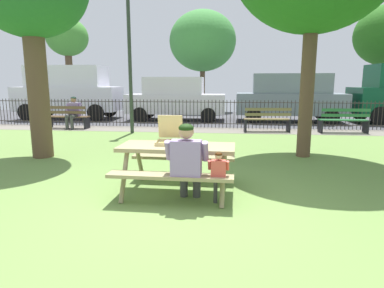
% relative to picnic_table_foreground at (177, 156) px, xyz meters
% --- Properties ---
extents(ground, '(28.00, 12.42, 0.02)m').
position_rel_picnic_table_foreground_xyz_m(ground, '(0.15, 1.45, -0.61)').
color(ground, olive).
extents(cobblestone_walkway, '(28.00, 1.40, 0.01)m').
position_rel_picnic_table_foreground_xyz_m(cobblestone_walkway, '(0.15, 6.96, -0.60)').
color(cobblestone_walkway, slate).
extents(street_asphalt, '(28.00, 6.72, 0.01)m').
position_rel_picnic_table_foreground_xyz_m(street_asphalt, '(0.15, 11.02, -0.60)').
color(street_asphalt, '#424247').
extents(picnic_table_foreground, '(1.83, 1.52, 0.79)m').
position_rel_picnic_table_foreground_xyz_m(picnic_table_foreground, '(0.00, 0.00, 0.00)').
color(picnic_table_foreground, '#95875D').
rests_on(picnic_table_foreground, ground).
extents(pizza_box_open, '(0.43, 0.50, 0.45)m').
position_rel_picnic_table_foreground_xyz_m(pizza_box_open, '(-0.15, 0.14, 0.26)').
color(pizza_box_open, tan).
rests_on(pizza_box_open, picnic_table_foreground).
extents(pizza_slice_on_table, '(0.27, 0.17, 0.02)m').
position_rel_picnic_table_foreground_xyz_m(pizza_slice_on_table, '(0.28, 0.07, 0.18)').
color(pizza_slice_on_table, '#E3CD4A').
rests_on(pizza_slice_on_table, picnic_table_foreground).
extents(adult_at_table, '(0.61, 0.60, 1.19)m').
position_rel_picnic_table_foreground_xyz_m(adult_at_table, '(0.22, -0.51, 0.06)').
color(adult_at_table, '#3D3D3D').
rests_on(adult_at_table, ground).
extents(child_at_table, '(0.30, 0.29, 0.80)m').
position_rel_picnic_table_foreground_xyz_m(child_at_table, '(0.67, -0.55, -0.10)').
color(child_at_table, '#3B3B3B').
rests_on(child_at_table, ground).
extents(iron_fence_streetside, '(21.74, 0.03, 1.06)m').
position_rel_picnic_table_foreground_xyz_m(iron_fence_streetside, '(0.15, 7.66, -0.06)').
color(iron_fence_streetside, '#2D2823').
rests_on(iron_fence_streetside, ground).
extents(park_bench_left, '(1.61, 0.49, 0.85)m').
position_rel_picnic_table_foreground_xyz_m(park_bench_left, '(-5.26, 6.82, -0.18)').
color(park_bench_left, brown).
rests_on(park_bench_left, ground).
extents(park_bench_center, '(1.63, 0.59, 0.85)m').
position_rel_picnic_table_foreground_xyz_m(park_bench_center, '(2.14, 6.82, -0.18)').
color(park_bench_center, olive).
rests_on(park_bench_center, ground).
extents(park_bench_right, '(1.61, 0.52, 0.85)m').
position_rel_picnic_table_foreground_xyz_m(park_bench_right, '(4.72, 6.82, -0.18)').
color(park_bench_right, '#286637').
rests_on(park_bench_right, ground).
extents(person_on_park_bench, '(0.62, 0.61, 1.19)m').
position_rel_picnic_table_foreground_xyz_m(person_on_park_bench, '(-5.02, 6.84, 0.06)').
color(person_on_park_bench, '#3F3F3F').
rests_on(person_on_park_bench, ground).
extents(lamp_post_walkway, '(0.28, 0.28, 4.72)m').
position_rel_picnic_table_foreground_xyz_m(lamp_post_walkway, '(-2.51, 5.99, 2.23)').
color(lamp_post_walkway, '#2D382D').
rests_on(lamp_post_walkway, ground).
extents(parked_car_far_left, '(4.78, 2.25, 2.46)m').
position_rel_picnic_table_foreground_xyz_m(parked_car_far_left, '(-6.71, 10.00, 0.71)').
color(parked_car_far_left, silver).
rests_on(parked_car_far_left, ground).
extents(parked_car_left, '(4.42, 1.95, 1.94)m').
position_rel_picnic_table_foreground_xyz_m(parked_car_left, '(-1.62, 10.00, 0.41)').
color(parked_car_left, silver).
rests_on(parked_car_left, ground).
extents(parked_car_center, '(4.68, 2.12, 2.08)m').
position_rel_picnic_table_foreground_xyz_m(parked_car_center, '(3.44, 10.00, 0.50)').
color(parked_car_center, slate).
rests_on(parked_car_center, ground).
extents(far_tree_left, '(2.54, 2.54, 5.58)m').
position_rel_picnic_table_foreground_xyz_m(far_tree_left, '(-9.20, 15.26, 3.72)').
color(far_tree_left, brown).
rests_on(far_tree_left, ground).
extents(far_tree_midleft, '(3.91, 3.91, 5.85)m').
position_rel_picnic_table_foreground_xyz_m(far_tree_midleft, '(-0.84, 15.26, 3.48)').
color(far_tree_midleft, brown).
rests_on(far_tree_midleft, ground).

